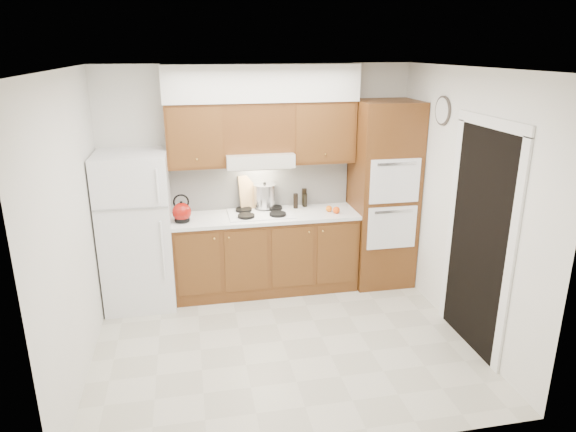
{
  "coord_description": "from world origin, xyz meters",
  "views": [
    {
      "loc": [
        -0.81,
        -4.36,
        2.77
      ],
      "look_at": [
        0.15,
        0.45,
        1.15
      ],
      "focal_mm": 32.0,
      "sensor_mm": 36.0,
      "label": 1
    }
  ],
  "objects_px": {
    "fridge": "(137,230)",
    "oven_cabinet": "(383,195)",
    "kettle": "(182,212)",
    "stock_pot": "(265,196)"
  },
  "relations": [
    {
      "from": "oven_cabinet",
      "to": "kettle",
      "type": "distance_m",
      "value": 2.35
    },
    {
      "from": "fridge",
      "to": "kettle",
      "type": "relative_size",
      "value": 8.28
    },
    {
      "from": "fridge",
      "to": "oven_cabinet",
      "type": "xyz_separation_m",
      "value": [
        2.85,
        0.03,
        0.24
      ]
    },
    {
      "from": "oven_cabinet",
      "to": "stock_pot",
      "type": "distance_m",
      "value": 1.4
    },
    {
      "from": "fridge",
      "to": "oven_cabinet",
      "type": "bearing_deg",
      "value": 0.7
    },
    {
      "from": "oven_cabinet",
      "to": "stock_pot",
      "type": "xyz_separation_m",
      "value": [
        -1.39,
        0.21,
        0.0
      ]
    },
    {
      "from": "oven_cabinet",
      "to": "kettle",
      "type": "bearing_deg",
      "value": -178.28
    },
    {
      "from": "kettle",
      "to": "stock_pot",
      "type": "xyz_separation_m",
      "value": [
        0.96,
        0.28,
        0.05
      ]
    },
    {
      "from": "fridge",
      "to": "kettle",
      "type": "distance_m",
      "value": 0.53
    },
    {
      "from": "fridge",
      "to": "kettle",
      "type": "height_order",
      "value": "fridge"
    }
  ]
}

